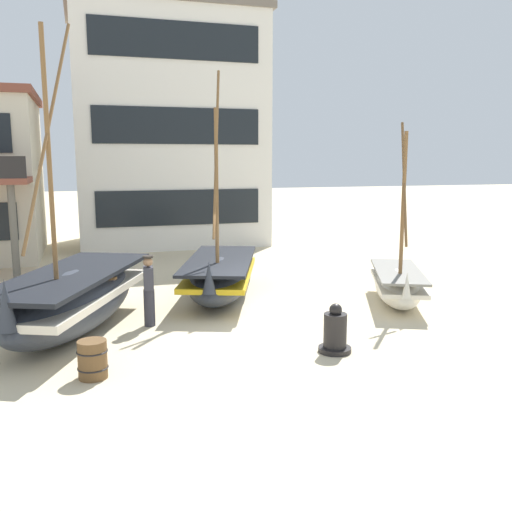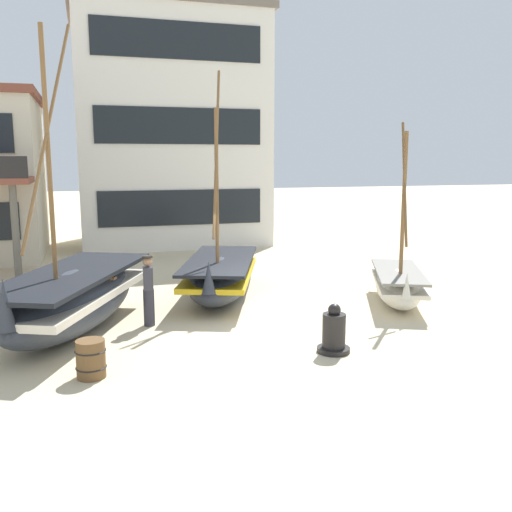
# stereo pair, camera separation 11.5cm
# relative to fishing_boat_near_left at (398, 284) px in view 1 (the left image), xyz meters

# --- Properties ---
(ground_plane) EXTENTS (120.00, 120.00, 0.00)m
(ground_plane) POSITION_rel_fishing_boat_near_left_xyz_m (-3.84, -0.34, -0.53)
(ground_plane) COLOR beige
(fishing_boat_near_left) EXTENTS (2.51, 3.72, 4.87)m
(fishing_boat_near_left) POSITION_rel_fishing_boat_near_left_xyz_m (0.00, 0.00, 0.00)
(fishing_boat_near_left) COLOR silver
(fishing_boat_near_left) RESTS_ON ground
(fishing_boat_centre_large) EXTENTS (3.97, 5.83, 6.83)m
(fishing_boat_centre_large) POSITION_rel_fishing_boat_near_left_xyz_m (-8.45, -0.09, 0.23)
(fishing_boat_centre_large) COLOR #2D333D
(fishing_boat_centre_large) RESTS_ON ground
(fishing_boat_far_right) EXTENTS (3.27, 5.12, 6.25)m
(fishing_boat_far_right) POSITION_rel_fishing_boat_near_left_xyz_m (-4.49, 1.99, 0.10)
(fishing_boat_far_right) COLOR #2D333D
(fishing_boat_far_right) RESTS_ON ground
(fisherman_by_hull) EXTENTS (0.26, 0.37, 1.68)m
(fisherman_by_hull) POSITION_rel_fishing_boat_near_left_xyz_m (-6.72, -0.14, 0.30)
(fisherman_by_hull) COLOR #33333D
(fisherman_by_hull) RESTS_ON ground
(capstan_winch) EXTENTS (0.68, 0.68, 1.02)m
(capstan_winch) POSITION_rel_fishing_boat_near_left_xyz_m (-3.31, -3.11, -0.13)
(capstan_winch) COLOR black
(capstan_winch) RESTS_ON ground
(wooden_barrel) EXTENTS (0.56, 0.56, 0.70)m
(wooden_barrel) POSITION_rel_fishing_boat_near_left_xyz_m (-8.08, -3.10, -0.18)
(wooden_barrel) COLOR brown
(wooden_barrel) RESTS_ON ground
(harbor_building_main) EXTENTS (8.60, 5.58, 10.47)m
(harbor_building_main) POSITION_rel_fishing_boat_near_left_xyz_m (-4.15, 13.31, 4.72)
(harbor_building_main) COLOR white
(harbor_building_main) RESTS_ON ground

